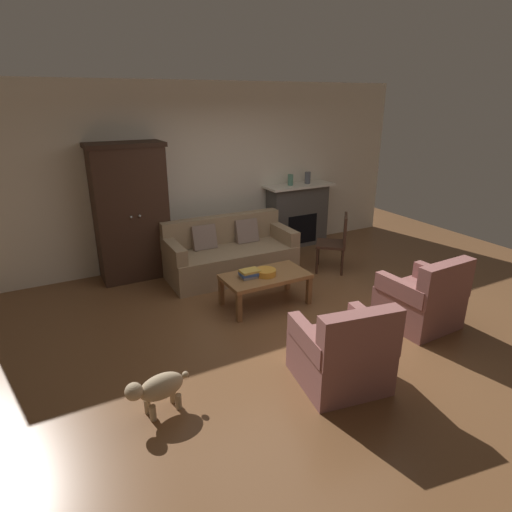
{
  "coord_description": "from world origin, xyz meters",
  "views": [
    {
      "loc": [
        -2.68,
        -3.94,
        2.57
      ],
      "look_at": [
        -0.1,
        0.81,
        0.55
      ],
      "focal_mm": 30.08,
      "sensor_mm": 36.0,
      "label": 1
    }
  ],
  "objects_px": {
    "fruit_bowl": "(266,272)",
    "dog": "(158,388)",
    "fireplace": "(297,215)",
    "book_stack": "(250,274)",
    "mantel_vase_slate": "(308,178)",
    "couch": "(230,255)",
    "side_chair_wooden": "(337,239)",
    "armchair_near_left": "(342,354)",
    "armchair_near_right": "(422,301)",
    "armoire": "(131,212)",
    "mantel_vase_jade": "(290,180)",
    "coffee_table": "(265,278)"
  },
  "relations": [
    {
      "from": "fruit_bowl",
      "to": "dog",
      "type": "relative_size",
      "value": 0.47
    },
    {
      "from": "fireplace",
      "to": "book_stack",
      "type": "relative_size",
      "value": 4.93
    },
    {
      "from": "book_stack",
      "to": "mantel_vase_slate",
      "type": "bearing_deg",
      "value": 40.52
    },
    {
      "from": "couch",
      "to": "side_chair_wooden",
      "type": "distance_m",
      "value": 1.66
    },
    {
      "from": "armchair_near_left",
      "to": "armchair_near_right",
      "type": "xyz_separation_m",
      "value": [
        1.54,
        0.43,
        0.0
      ]
    },
    {
      "from": "fruit_bowl",
      "to": "mantel_vase_slate",
      "type": "bearing_deg",
      "value": 44.18
    },
    {
      "from": "fruit_bowl",
      "to": "armchair_near_left",
      "type": "bearing_deg",
      "value": -95.95
    },
    {
      "from": "armoire",
      "to": "mantel_vase_jade",
      "type": "distance_m",
      "value": 2.78
    },
    {
      "from": "book_stack",
      "to": "armoire",
      "type": "bearing_deg",
      "value": 120.68
    },
    {
      "from": "fruit_bowl",
      "to": "couch",
      "type": "bearing_deg",
      "value": 88.43
    },
    {
      "from": "fruit_bowl",
      "to": "side_chair_wooden",
      "type": "bearing_deg",
      "value": 18.35
    },
    {
      "from": "couch",
      "to": "fireplace",
      "type": "bearing_deg",
      "value": 22.77
    },
    {
      "from": "coffee_table",
      "to": "book_stack",
      "type": "bearing_deg",
      "value": 174.68
    },
    {
      "from": "book_stack",
      "to": "armchair_near_left",
      "type": "xyz_separation_m",
      "value": [
        0.02,
        -1.81,
        -0.15
      ]
    },
    {
      "from": "couch",
      "to": "book_stack",
      "type": "relative_size",
      "value": 7.58
    },
    {
      "from": "couch",
      "to": "mantel_vase_jade",
      "type": "relative_size",
      "value": 10.25
    },
    {
      "from": "mantel_vase_jade",
      "to": "dog",
      "type": "distance_m",
      "value": 4.71
    },
    {
      "from": "coffee_table",
      "to": "mantel_vase_jade",
      "type": "height_order",
      "value": "mantel_vase_jade"
    },
    {
      "from": "fireplace",
      "to": "armoire",
      "type": "distance_m",
      "value": 2.98
    },
    {
      "from": "couch",
      "to": "book_stack",
      "type": "bearing_deg",
      "value": -102.24
    },
    {
      "from": "mantel_vase_slate",
      "to": "couch",
      "type": "bearing_deg",
      "value": -159.72
    },
    {
      "from": "fireplace",
      "to": "coffee_table",
      "type": "relative_size",
      "value": 1.15
    },
    {
      "from": "fireplace",
      "to": "dog",
      "type": "bearing_deg",
      "value": -137.8
    },
    {
      "from": "fireplace",
      "to": "armchair_near_left",
      "type": "xyz_separation_m",
      "value": [
        -1.9,
        -3.62,
        -0.25
      ]
    },
    {
      "from": "book_stack",
      "to": "armchair_near_left",
      "type": "height_order",
      "value": "armchair_near_left"
    },
    {
      "from": "fireplace",
      "to": "couch",
      "type": "relative_size",
      "value": 0.65
    },
    {
      "from": "fireplace",
      "to": "fruit_bowl",
      "type": "relative_size",
      "value": 4.75
    },
    {
      "from": "fireplace",
      "to": "side_chair_wooden",
      "type": "distance_m",
      "value": 1.35
    },
    {
      "from": "side_chair_wooden",
      "to": "dog",
      "type": "distance_m",
      "value": 3.85
    },
    {
      "from": "couch",
      "to": "mantel_vase_jade",
      "type": "height_order",
      "value": "mantel_vase_jade"
    },
    {
      "from": "fruit_bowl",
      "to": "book_stack",
      "type": "distance_m",
      "value": 0.21
    },
    {
      "from": "armoire",
      "to": "book_stack",
      "type": "height_order",
      "value": "armoire"
    },
    {
      "from": "armoire",
      "to": "side_chair_wooden",
      "type": "xyz_separation_m",
      "value": [
        2.79,
        -1.26,
        -0.48
      ]
    },
    {
      "from": "couch",
      "to": "fruit_bowl",
      "type": "relative_size",
      "value": 7.31
    },
    {
      "from": "coffee_table",
      "to": "armoire",
      "type": "bearing_deg",
      "value": 125.38
    },
    {
      "from": "armoire",
      "to": "armchair_near_right",
      "type": "xyz_separation_m",
      "value": [
        2.6,
        -3.11,
        -0.68
      ]
    },
    {
      "from": "armchair_near_right",
      "to": "dog",
      "type": "relative_size",
      "value": 1.55
    },
    {
      "from": "coffee_table",
      "to": "dog",
      "type": "height_order",
      "value": "coffee_table"
    },
    {
      "from": "coffee_table",
      "to": "book_stack",
      "type": "xyz_separation_m",
      "value": [
        -0.22,
        0.02,
        0.1
      ]
    },
    {
      "from": "armoire",
      "to": "armchair_near_right",
      "type": "relative_size",
      "value": 2.25
    },
    {
      "from": "mantel_vase_jade",
      "to": "mantel_vase_slate",
      "type": "distance_m",
      "value": 0.36
    },
    {
      "from": "fruit_bowl",
      "to": "mantel_vase_slate",
      "type": "xyz_separation_m",
      "value": [
        1.89,
        1.84,
        0.76
      ]
    },
    {
      "from": "mantel_vase_slate",
      "to": "dog",
      "type": "relative_size",
      "value": 0.36
    },
    {
      "from": "armchair_near_right",
      "to": "side_chair_wooden",
      "type": "xyz_separation_m",
      "value": [
        0.19,
        1.85,
        0.2
      ]
    },
    {
      "from": "couch",
      "to": "side_chair_wooden",
      "type": "relative_size",
      "value": 2.15
    },
    {
      "from": "couch",
      "to": "dog",
      "type": "relative_size",
      "value": 3.4
    },
    {
      "from": "armoire",
      "to": "fruit_bowl",
      "type": "bearing_deg",
      "value": -55.15
    },
    {
      "from": "side_chair_wooden",
      "to": "couch",
      "type": "bearing_deg",
      "value": 157.26
    },
    {
      "from": "armoire",
      "to": "side_chair_wooden",
      "type": "height_order",
      "value": "armoire"
    },
    {
      "from": "fireplace",
      "to": "fruit_bowl",
      "type": "distance_m",
      "value": 2.53
    }
  ]
}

